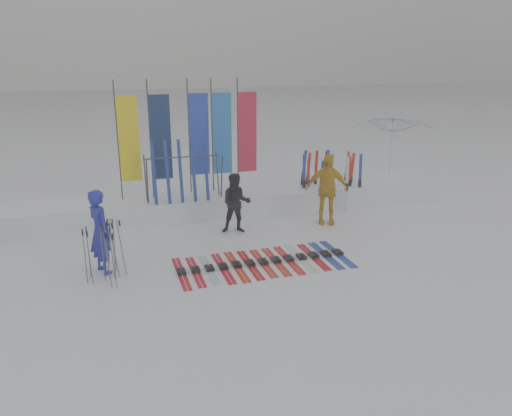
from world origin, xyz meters
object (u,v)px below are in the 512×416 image
object	(u,v)px
person_black	(236,203)
person_yellow	(327,189)
person_blue	(100,232)
ski_row	(263,262)
ski_rack	(183,171)
tent_canopy	(393,152)

from	to	relation	value
person_black	person_yellow	distance (m)	2.52
person_blue	ski_row	distance (m)	3.53
person_blue	ski_rack	distance (m)	3.71
person_yellow	tent_canopy	xyz separation A→B (m)	(3.70, 2.73, 0.30)
person_yellow	tent_canopy	bearing A→B (deg)	55.88
ski_row	ski_rack	bearing A→B (deg)	107.75
person_yellow	ski_row	bearing A→B (deg)	-119.97
person_blue	tent_canopy	distance (m)	10.46
person_black	ski_rack	world-z (taller)	ski_rack
ski_row	ski_rack	distance (m)	3.94
person_blue	person_black	bearing A→B (deg)	-90.07
ski_row	person_blue	bearing A→B (deg)	169.86
person_blue	person_black	distance (m)	3.68
person_blue	person_black	xyz separation A→B (m)	(3.34, 1.54, -0.12)
person_yellow	tent_canopy	distance (m)	4.61
tent_canopy	ski_rack	distance (m)	7.43
ski_rack	person_blue	bearing A→B (deg)	-127.47
ski_row	person_yellow	bearing A→B (deg)	40.57
person_yellow	tent_canopy	world-z (taller)	tent_canopy
tent_canopy	ski_row	size ratio (longest dim) A/B	0.73
person_black	ski_rack	bearing A→B (deg)	141.72
person_yellow	ski_row	distance (m)	3.39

